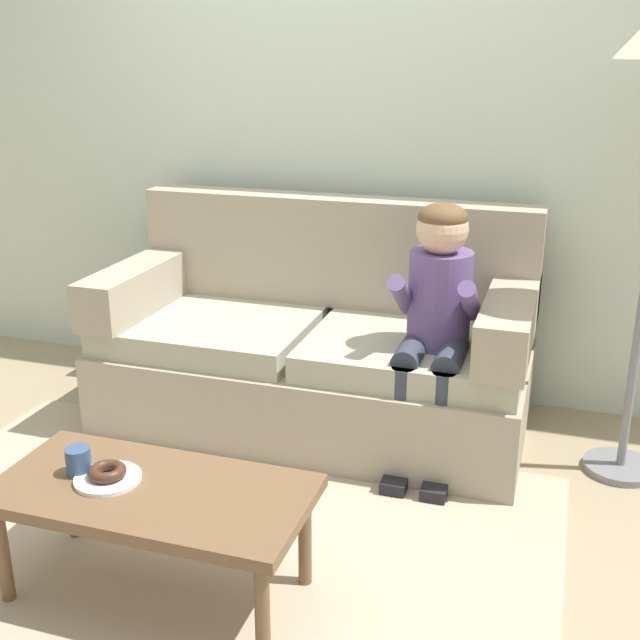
# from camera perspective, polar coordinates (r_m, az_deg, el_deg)

# --- Properties ---
(ground) EXTENTS (10.00, 10.00, 0.00)m
(ground) POSITION_cam_1_polar(r_m,az_deg,el_deg) (3.15, -6.87, -13.41)
(ground) COLOR #9E896B
(wall_back) EXTENTS (8.00, 0.10, 2.80)m
(wall_back) POSITION_cam_1_polar(r_m,az_deg,el_deg) (3.98, 0.95, 14.97)
(wall_back) COLOR beige
(wall_back) RESTS_ON ground
(area_rug) EXTENTS (2.51, 1.76, 0.01)m
(area_rug) POSITION_cam_1_polar(r_m,az_deg,el_deg) (2.96, -8.95, -15.73)
(area_rug) COLOR tan
(area_rug) RESTS_ON ground
(couch) EXTENTS (1.91, 0.90, 1.01)m
(couch) POSITION_cam_1_polar(r_m,az_deg,el_deg) (3.67, -0.18, -2.09)
(couch) COLOR tan
(couch) RESTS_ON ground
(coffee_table) EXTENTS (1.00, 0.49, 0.39)m
(coffee_table) POSITION_cam_1_polar(r_m,az_deg,el_deg) (2.58, -11.95, -12.51)
(coffee_table) COLOR brown
(coffee_table) RESTS_ON ground
(person_child) EXTENTS (0.34, 0.58, 1.10)m
(person_child) POSITION_cam_1_polar(r_m,az_deg,el_deg) (3.24, 8.32, 0.63)
(person_child) COLOR #664C84
(person_child) RESTS_ON ground
(plate) EXTENTS (0.21, 0.21, 0.01)m
(plate) POSITION_cam_1_polar(r_m,az_deg,el_deg) (2.62, -15.00, -10.95)
(plate) COLOR white
(plate) RESTS_ON coffee_table
(donut) EXTENTS (0.15, 0.15, 0.04)m
(donut) POSITION_cam_1_polar(r_m,az_deg,el_deg) (2.61, -15.05, -10.47)
(donut) COLOR #422619
(donut) RESTS_ON plate
(mug) EXTENTS (0.08, 0.08, 0.09)m
(mug) POSITION_cam_1_polar(r_m,az_deg,el_deg) (2.67, -16.97, -9.68)
(mug) COLOR #334C72
(mug) RESTS_ON coffee_table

